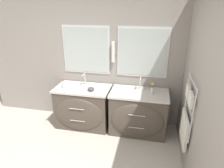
# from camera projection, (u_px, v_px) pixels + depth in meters

# --- Properties ---
(wall_back) EXTENTS (4.86, 0.14, 2.60)m
(wall_back) POSITION_uv_depth(u_px,v_px,m) (99.00, 59.00, 3.92)
(wall_back) COLOR gray
(wall_back) RESTS_ON ground_plane
(wall_right) EXTENTS (0.13, 4.14, 2.60)m
(wall_right) POSITION_uv_depth(u_px,v_px,m) (198.00, 90.00, 2.55)
(wall_right) COLOR gray
(wall_right) RESTS_ON ground_plane
(vanity_left) EXTENTS (1.06, 0.68, 0.82)m
(vanity_left) POSITION_uv_depth(u_px,v_px,m) (83.00, 107.00, 3.95)
(vanity_left) COLOR #4C4238
(vanity_left) RESTS_ON ground_plane
(vanity_right) EXTENTS (1.06, 0.68, 0.82)m
(vanity_right) POSITION_uv_depth(u_px,v_px,m) (138.00, 113.00, 3.75)
(vanity_right) COLOR #4C4238
(vanity_right) RESTS_ON ground_plane
(faucet_left) EXTENTS (0.17, 0.15, 0.24)m
(faucet_left) POSITION_uv_depth(u_px,v_px,m) (85.00, 79.00, 3.92)
(faucet_left) COLOR silver
(faucet_left) RESTS_ON vanity_left
(faucet_right) EXTENTS (0.17, 0.15, 0.24)m
(faucet_right) POSITION_uv_depth(u_px,v_px,m) (140.00, 83.00, 3.71)
(faucet_right) COLOR silver
(faucet_right) RESTS_ON vanity_right
(toiletry_bottle) EXTENTS (0.06, 0.06, 0.18)m
(toiletry_bottle) POSITION_uv_depth(u_px,v_px,m) (64.00, 84.00, 3.78)
(toiletry_bottle) COLOR silver
(toiletry_bottle) RESTS_ON vanity_left
(amenity_bowl) EXTENTS (0.12, 0.12, 0.07)m
(amenity_bowl) POSITION_uv_depth(u_px,v_px,m) (91.00, 89.00, 3.68)
(amenity_bowl) COLOR #4C4742
(amenity_bowl) RESTS_ON vanity_left
(flower_vase) EXTENTS (0.06, 0.06, 0.21)m
(flower_vase) POSITION_uv_depth(u_px,v_px,m) (152.00, 89.00, 3.55)
(flower_vase) COLOR silver
(flower_vase) RESTS_ON vanity_right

